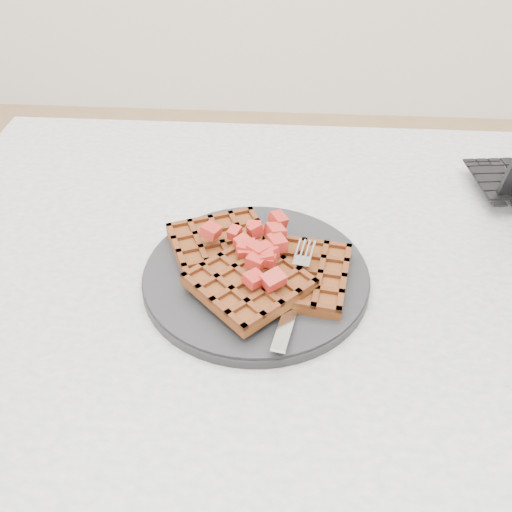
% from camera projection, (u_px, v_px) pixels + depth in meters
% --- Properties ---
extents(table, '(1.20, 0.80, 0.75)m').
position_uv_depth(table, '(344.00, 335.00, 0.79)').
color(table, beige).
rests_on(table, ground).
extents(plate, '(0.28, 0.28, 0.02)m').
position_uv_depth(plate, '(256.00, 276.00, 0.71)').
color(plate, black).
rests_on(plate, table).
extents(waffles, '(0.24, 0.23, 0.03)m').
position_uv_depth(waffles, '(256.00, 266.00, 0.69)').
color(waffles, brown).
rests_on(waffles, plate).
extents(strawberry_pile, '(0.15, 0.15, 0.02)m').
position_uv_depth(strawberry_pile, '(256.00, 247.00, 0.68)').
color(strawberry_pile, '#8C0703').
rests_on(strawberry_pile, waffles).
extents(fork, '(0.06, 0.18, 0.02)m').
position_uv_depth(fork, '(296.00, 291.00, 0.66)').
color(fork, silver).
rests_on(fork, plate).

